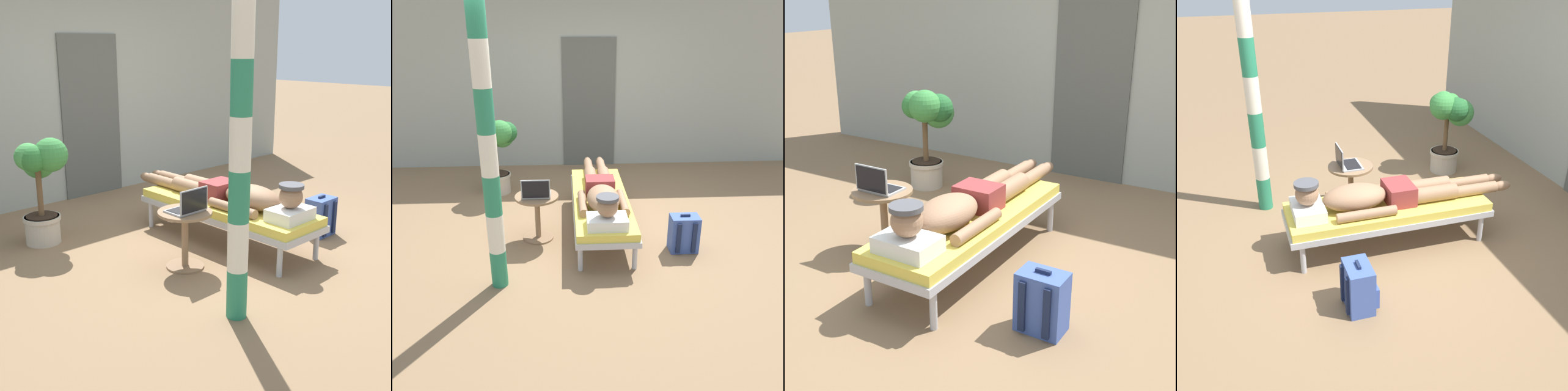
# 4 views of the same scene
# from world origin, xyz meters

# --- Properties ---
(ground_plane) EXTENTS (40.00, 40.00, 0.00)m
(ground_plane) POSITION_xyz_m (0.00, 0.00, 0.00)
(ground_plane) COLOR #846647
(house_wall_back) EXTENTS (7.60, 0.20, 2.70)m
(house_wall_back) POSITION_xyz_m (-0.01, 2.53, 1.35)
(house_wall_back) COLOR #999E93
(house_wall_back) RESTS_ON ground
(house_door_panel) EXTENTS (0.84, 0.03, 2.04)m
(house_door_panel) POSITION_xyz_m (-0.00, 2.42, 1.02)
(house_door_panel) COLOR #545651
(house_door_panel) RESTS_ON ground
(lounge_chair) EXTENTS (0.64, 1.95, 0.42)m
(lounge_chair) POSITION_xyz_m (-0.01, 0.01, 0.35)
(lounge_chair) COLOR #B7B7BC
(lounge_chair) RESTS_ON ground
(person_reclining) EXTENTS (0.53, 2.17, 0.33)m
(person_reclining) POSITION_xyz_m (-0.01, -0.08, 0.52)
(person_reclining) COLOR white
(person_reclining) RESTS_ON lounge_chair
(side_table) EXTENTS (0.48, 0.48, 0.52)m
(side_table) POSITION_xyz_m (-0.73, -0.16, 0.36)
(side_table) COLOR #8C6B4C
(side_table) RESTS_ON ground
(laptop) EXTENTS (0.31, 0.24, 0.23)m
(laptop) POSITION_xyz_m (-0.73, -0.21, 0.58)
(laptop) COLOR #A5A8AD
(laptop) RESTS_ON side_table
(backpack) EXTENTS (0.30, 0.26, 0.42)m
(backpack) POSITION_xyz_m (0.84, -0.51, 0.20)
(backpack) COLOR #3F59A5
(backpack) RESTS_ON ground
(potted_plant) EXTENTS (0.54, 0.57, 1.07)m
(potted_plant) POSITION_xyz_m (-1.33, 1.26, 0.71)
(potted_plant) COLOR #BFB29E
(potted_plant) RESTS_ON ground
(porch_post) EXTENTS (0.15, 0.15, 2.56)m
(porch_post) POSITION_xyz_m (-1.05, -1.06, 1.28)
(porch_post) COLOR #267F59
(porch_post) RESTS_ON ground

